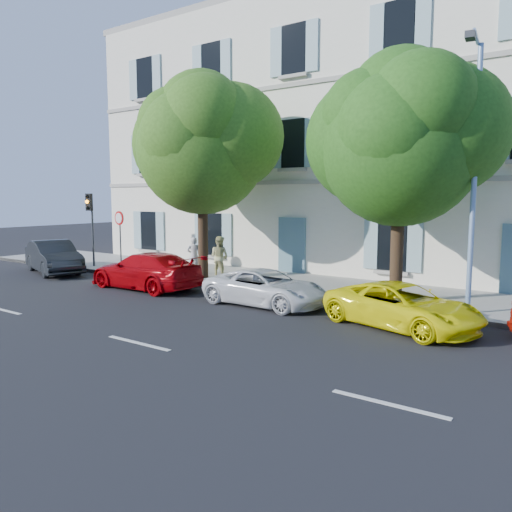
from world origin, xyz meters
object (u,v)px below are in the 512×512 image
Objects in this scene: car_dark_sedan at (54,257)px; pedestrian_a at (194,256)px; traffic_light at (90,214)px; car_white_coupe at (266,287)px; tree_left at (202,150)px; pedestrian_b at (219,257)px; road_sign at (120,228)px; street_lamp at (474,163)px; car_red_coupe at (146,271)px; tree_right at (400,147)px; car_yellow_supercar at (402,306)px.

car_dark_sedan is 6.53m from pedestrian_a.
car_dark_sedan is at bearing -18.69° from pedestrian_a.
traffic_light is (0.42, 1.71, 1.87)m from car_dark_sedan.
tree_left reaches higher than car_white_coupe.
car_dark_sedan is 2.63× the size of pedestrian_b.
car_dark_sedan is at bearing -152.96° from road_sign.
traffic_light reaches higher than road_sign.
traffic_light is at bearing 2.13° from pedestrian_b.
street_lamp is (5.60, 1.65, 3.72)m from car_white_coupe.
car_white_coupe is at bearing 93.12° from car_red_coupe.
car_white_coupe is at bearing -163.59° from street_lamp.
car_white_coupe is 0.55× the size of street_lamp.
tree_right is at bearing 1.28° from traffic_light.
pedestrian_a is at bearing -174.66° from car_red_coupe.
pedestrian_a is at bearing 89.43° from car_yellow_supercar.
car_red_coupe is at bearing 105.80° from car_yellow_supercar.
pedestrian_a is (-9.84, 2.95, 0.35)m from car_yellow_supercar.
pedestrian_a is 1.43m from pedestrian_b.
traffic_light is (-5.79, 2.00, 1.92)m from car_red_coupe.
pedestrian_a is (5.56, 0.90, -1.66)m from traffic_light.
road_sign reaches higher than pedestrian_a.
road_sign is (-4.07, -0.77, -3.17)m from tree_left.
street_lamp reaches higher than pedestrian_a.
car_dark_sedan is 2.57m from traffic_light.
car_white_coupe is 0.55× the size of tree_right.
car_dark_sedan is at bearing -91.85° from car_red_coupe.
tree_right is at bearing -57.47° from car_white_coupe.
road_sign reaches higher than car_yellow_supercar.
car_red_coupe is 5.19m from car_white_coupe.
car_white_coupe is 4.44m from car_yellow_supercar.
car_dark_sedan reaches higher than car_yellow_supercar.
car_dark_sedan is 0.56× the size of tree_left.
car_dark_sedan is at bearing -103.78° from traffic_light.
traffic_light reaches higher than pedestrian_b.
road_sign is 3.59m from pedestrian_a.
car_red_coupe is 2.80× the size of pedestrian_b.
pedestrian_b is (-3.99, 2.63, 0.42)m from car_white_coupe.
street_lamp reaches higher than pedestrian_b.
road_sign reaches higher than car_red_coupe.
street_lamp is (14.21, 0.14, 2.25)m from road_sign.
street_lamp is at bearing -3.53° from tree_left.
tree_right is at bearing 167.99° from street_lamp.
pedestrian_b is (4.62, 1.12, -1.05)m from road_sign.
street_lamp is 11.56m from pedestrian_a.
pedestrian_b is at bearing 32.60° from tree_left.
car_yellow_supercar is 8.91m from pedestrian_b.
pedestrian_a is (-5.41, 2.69, 0.37)m from car_white_coupe.
pedestrian_a is 0.93× the size of pedestrian_b.
pedestrian_a reaches higher than car_white_coupe.
car_yellow_supercar is 4.33m from street_lamp.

